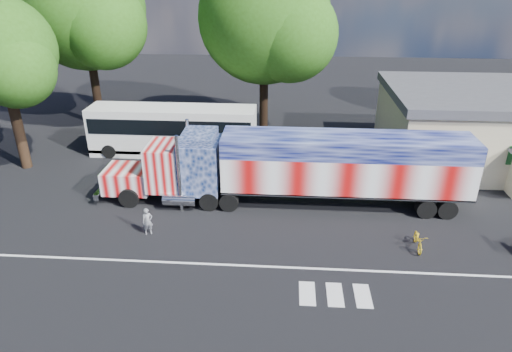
# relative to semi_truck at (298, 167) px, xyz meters

# --- Properties ---
(ground) EXTENTS (100.00, 100.00, 0.00)m
(ground) POSITION_rel_semi_truck_xyz_m (-2.43, -3.43, -2.38)
(ground) COLOR black
(lane_markings) EXTENTS (30.00, 2.67, 0.01)m
(lane_markings) POSITION_rel_semi_truck_xyz_m (-0.72, -7.20, -2.38)
(lane_markings) COLOR silver
(lane_markings) RESTS_ON ground
(semi_truck) EXTENTS (21.72, 3.43, 4.63)m
(semi_truck) POSITION_rel_semi_truck_xyz_m (0.00, 0.00, 0.00)
(semi_truck) COLOR black
(semi_truck) RESTS_ON ground
(coach_bus) EXTENTS (12.20, 2.84, 3.55)m
(coach_bus) POSITION_rel_semi_truck_xyz_m (-9.11, 7.21, -0.54)
(coach_bus) COLOR silver
(coach_bus) RESTS_ON ground
(woman) EXTENTS (0.64, 0.55, 1.49)m
(woman) POSITION_rel_semi_truck_xyz_m (-7.90, -3.97, -1.64)
(woman) COLOR slate
(woman) RESTS_ON ground
(bicycle) EXTENTS (0.74, 1.80, 0.93)m
(bicycle) POSITION_rel_semi_truck_xyz_m (6.03, -4.33, -1.92)
(bicycle) COLOR gold
(bicycle) RESTS_ON ground
(tree_nw_a) EXTENTS (10.19, 9.71, 14.58)m
(tree_nw_a) POSITION_rel_semi_truck_xyz_m (-16.99, 13.17, 7.28)
(tree_nw_a) COLOR black
(tree_nw_a) RESTS_ON ground
(tree_n_mid) EXTENTS (10.78, 10.26, 14.31)m
(tree_n_mid) POSITION_rel_semi_truck_xyz_m (-2.56, 12.86, 6.74)
(tree_n_mid) COLOR black
(tree_n_mid) RESTS_ON ground
(tree_w_a) EXTENTS (7.25, 6.91, 11.46)m
(tree_w_a) POSITION_rel_semi_truck_xyz_m (-18.81, 3.92, 5.56)
(tree_w_a) COLOR black
(tree_w_a) RESTS_ON ground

